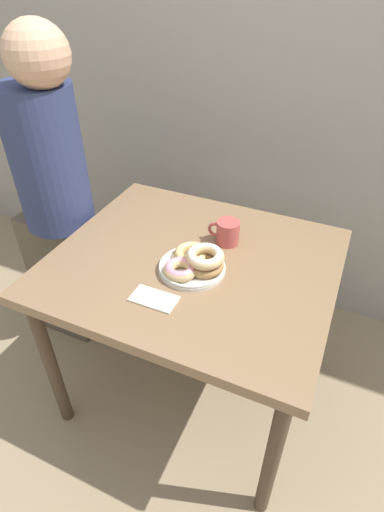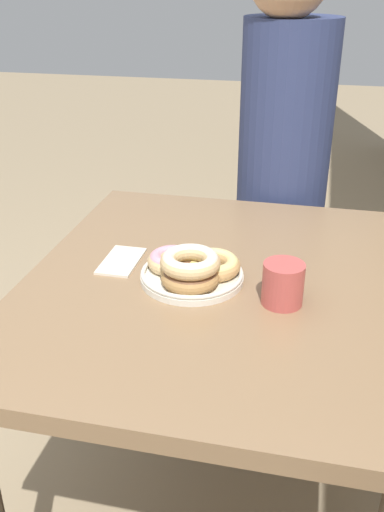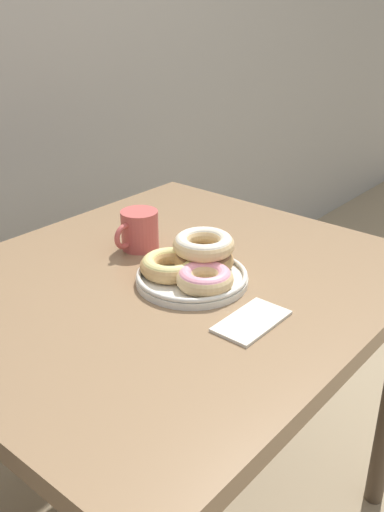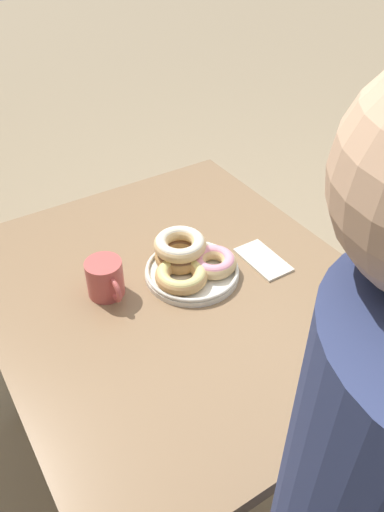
% 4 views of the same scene
% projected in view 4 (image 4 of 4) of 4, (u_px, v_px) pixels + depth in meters
% --- Properties ---
extents(ground_plane, '(14.00, 14.00, 0.00)m').
position_uv_depth(ground_plane, '(255.00, 410.00, 1.78)').
color(ground_plane, '#937F60').
extents(dining_table, '(0.99, 0.85, 0.74)m').
position_uv_depth(dining_table, '(178.00, 312.00, 1.24)').
color(dining_table, '#846647').
rests_on(dining_table, ground_plane).
extents(donut_plate, '(0.25, 0.25, 0.09)m').
position_uv_depth(donut_plate, '(189.00, 262.00, 1.21)').
color(donut_plate, silver).
rests_on(donut_plate, dining_table).
extents(coffee_mug, '(0.12, 0.09, 0.09)m').
position_uv_depth(coffee_mug, '(105.00, 278.00, 1.14)').
color(coffee_mug, '#B74C47').
rests_on(coffee_mug, dining_table).
extents(napkin, '(0.15, 0.08, 0.01)m').
position_uv_depth(napkin, '(263.00, 260.00, 1.27)').
color(napkin, beige).
rests_on(napkin, dining_table).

